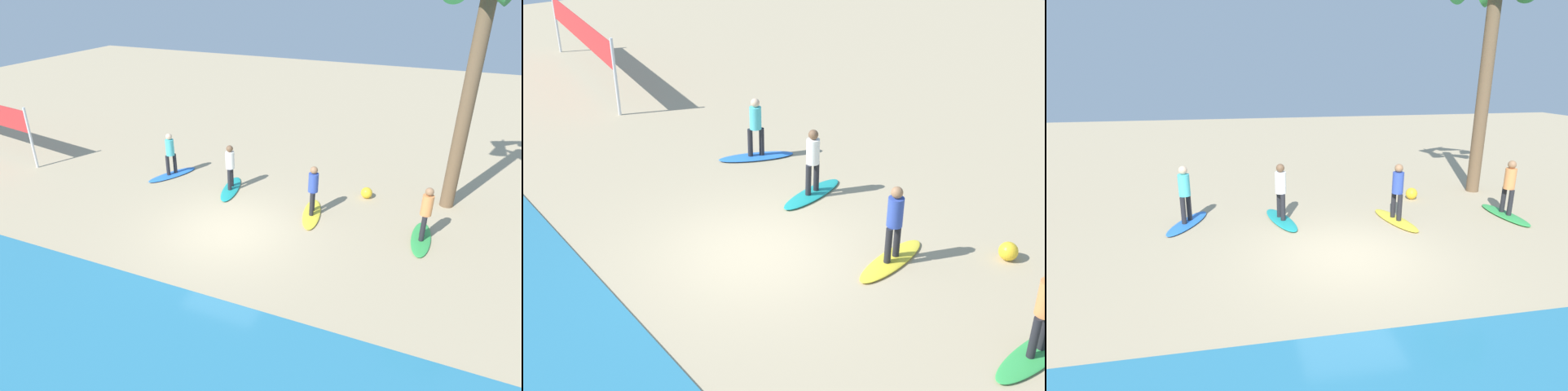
# 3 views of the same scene
# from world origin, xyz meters

# --- Properties ---
(ground_plane) EXTENTS (60.00, 60.00, 0.00)m
(ground_plane) POSITION_xyz_m (0.00, 0.00, 0.00)
(ground_plane) COLOR tan
(surfboard_green) EXTENTS (0.63, 2.12, 0.09)m
(surfboard_green) POSITION_xyz_m (-5.48, -1.82, 0.04)
(surfboard_green) COLOR green
(surfboard_green) RESTS_ON ground
(surfboard_yellow) EXTENTS (0.96, 2.17, 0.09)m
(surfboard_yellow) POSITION_xyz_m (-2.02, -2.01, 0.04)
(surfboard_yellow) COLOR yellow
(surfboard_yellow) RESTS_ON ground
(surfer_yellow) EXTENTS (0.32, 0.45, 1.64)m
(surfer_yellow) POSITION_xyz_m (-2.02, -2.01, 1.04)
(surfer_yellow) COLOR #232328
(surfer_yellow) RESTS_ON surfboard_yellow
(surfboard_teal) EXTENTS (1.02, 2.17, 0.09)m
(surfboard_teal) POSITION_xyz_m (1.28, -2.66, 0.04)
(surfboard_teal) COLOR teal
(surfboard_teal) RESTS_ON ground
(surfer_teal) EXTENTS (0.32, 0.45, 1.64)m
(surfer_teal) POSITION_xyz_m (1.28, -2.66, 1.04)
(surfer_teal) COLOR #232328
(surfer_teal) RESTS_ON surfboard_teal
(surfboard_blue) EXTENTS (1.36, 2.15, 0.09)m
(surfboard_blue) POSITION_xyz_m (3.97, -2.90, 0.04)
(surfboard_blue) COLOR blue
(surfboard_blue) RESTS_ON ground
(surfer_blue) EXTENTS (0.32, 0.43, 1.64)m
(surfer_blue) POSITION_xyz_m (3.97, -2.90, 1.04)
(surfer_blue) COLOR #232328
(surfer_blue) RESTS_ON surfboard_blue
(volleyball_net) EXTENTS (8.99, 1.49, 2.50)m
(volleyball_net) POSITION_xyz_m (13.96, -2.11, 1.79)
(volleyball_net) COLOR silver
(volleyball_net) RESTS_ON ground
(beach_ball) EXTENTS (0.40, 0.40, 0.40)m
(beach_ball) POSITION_xyz_m (-3.41, -3.99, 0.20)
(beach_ball) COLOR yellow
(beach_ball) RESTS_ON ground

